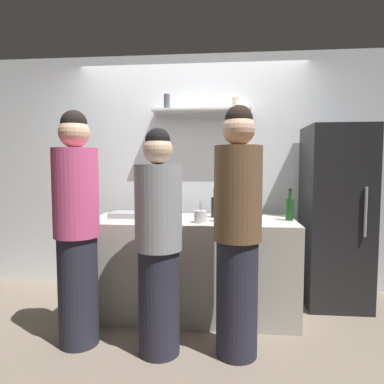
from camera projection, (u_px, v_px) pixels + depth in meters
name	position (u px, v px, depth m)	size (l,w,h in m)	color
ground_plane	(177.00, 338.00, 2.77)	(5.28, 5.28, 0.00)	#726656
back_wall_assembly	(192.00, 172.00, 3.90)	(4.80, 0.32, 2.60)	white
refrigerator	(335.00, 216.00, 3.40)	(0.59, 0.65, 1.77)	black
counter	(192.00, 266.00, 3.21)	(1.87, 0.73, 0.89)	#B7B2A8
baking_pan	(129.00, 215.00, 3.28)	(0.34, 0.24, 0.05)	gray
utensil_holder	(200.00, 217.00, 2.96)	(0.11, 0.11, 0.21)	#B2B2B7
wine_bottle_amber_glass	(223.00, 208.00, 2.99)	(0.07, 0.07, 0.31)	#472814
wine_bottle_pale_glass	(229.00, 205.00, 3.38)	(0.06, 0.06, 0.30)	#B2BFB2
wine_bottle_dark_glass	(215.00, 206.00, 3.27)	(0.07, 0.07, 0.29)	black
wine_bottle_green_glass	(290.00, 208.00, 3.08)	(0.07, 0.07, 0.29)	#19471E
water_bottle_plastic	(167.00, 211.00, 3.05)	(0.08, 0.08, 0.21)	silver
person_grey_hoodie	(159.00, 244.00, 2.48)	(0.34, 0.34, 1.65)	#262633
person_brown_jacket	(238.00, 233.00, 2.45)	(0.34, 0.34, 1.80)	#262633
person_pink_top	(77.00, 229.00, 2.61)	(0.34, 0.34, 1.79)	#262633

